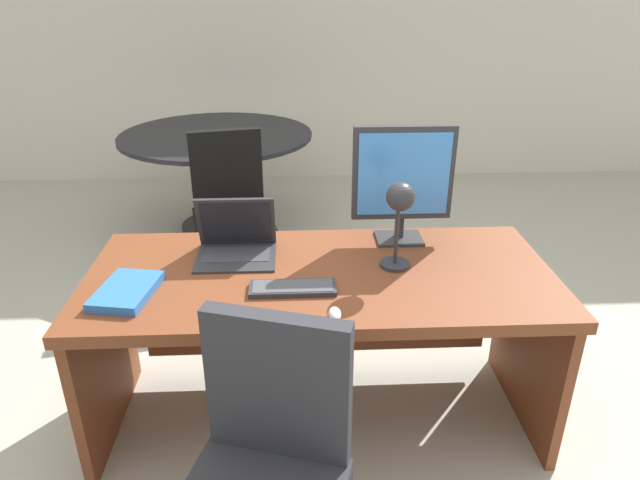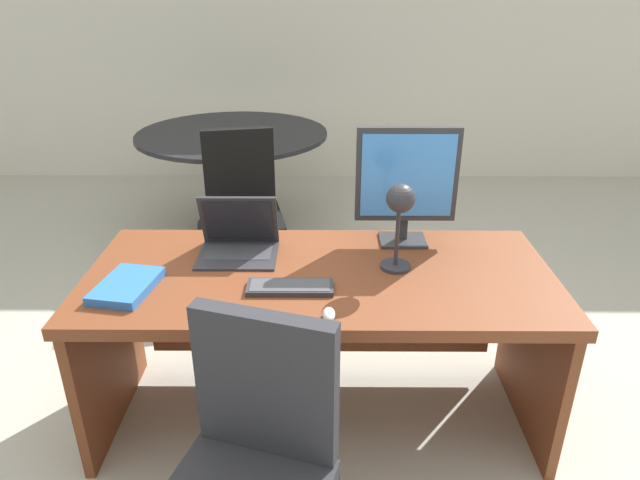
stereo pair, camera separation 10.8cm
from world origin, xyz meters
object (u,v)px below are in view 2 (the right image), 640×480
(book, at_px, (127,286))
(desk_lamp, at_px, (400,210))
(keyboard, at_px, (290,287))
(meeting_chair_near, at_px, (244,225))
(desk, at_px, (320,305))
(monitor, at_px, (407,179))
(laptop, at_px, (239,235))
(mouse, at_px, (329,314))
(meeting_table, at_px, (234,156))

(book, bearing_deg, desk_lamp, 8.82)
(keyboard, bearing_deg, meeting_chair_near, 104.95)
(desk_lamp, bearing_deg, book, -171.18)
(desk, relative_size, keyboard, 5.73)
(monitor, distance_m, book, 1.19)
(desk, relative_size, laptop, 5.67)
(monitor, bearing_deg, desk_lamp, -102.56)
(desk, bearing_deg, monitor, 33.62)
(mouse, relative_size, book, 0.26)
(keyboard, distance_m, desk_lamp, 0.50)
(laptop, bearing_deg, book, -138.60)
(monitor, distance_m, laptop, 0.74)
(laptop, bearing_deg, monitor, 8.02)
(desk, xyz_separation_m, monitor, (0.36, 0.24, 0.47))
(mouse, xyz_separation_m, book, (-0.75, 0.19, 0.00))
(meeting_table, bearing_deg, keyboard, -76.34)
(monitor, relative_size, book, 1.68)
(monitor, bearing_deg, desk, -146.38)
(desk, height_order, mouse, mouse)
(laptop, distance_m, meeting_table, 1.97)
(monitor, relative_size, meeting_table, 0.36)
(laptop, bearing_deg, meeting_chair_near, 97.46)
(keyboard, distance_m, book, 0.60)
(monitor, distance_m, mouse, 0.75)
(mouse, bearing_deg, desk, 94.89)
(desk, height_order, desk_lamp, desk_lamp)
(book, xyz_separation_m, meeting_chair_near, (0.23, 1.39, -0.36))
(laptop, xyz_separation_m, mouse, (0.37, -0.52, -0.06))
(desk_lamp, height_order, meeting_chair_near, desk_lamp)
(laptop, bearing_deg, desk_lamp, -14.93)
(book, bearing_deg, laptop, 41.40)
(book, bearing_deg, meeting_chair_near, 80.52)
(mouse, relative_size, desk_lamp, 0.22)
(monitor, distance_m, meeting_table, 2.14)
(monitor, distance_m, desk_lamp, 0.28)
(book, bearing_deg, keyboard, 0.43)
(desk_lamp, height_order, meeting_table, desk_lamp)
(desk, xyz_separation_m, book, (-0.71, -0.19, 0.20))
(mouse, height_order, meeting_chair_near, meeting_chair_near)
(desk, height_order, keyboard, keyboard)
(laptop, height_order, desk_lamp, desk_lamp)
(monitor, distance_m, meeting_chair_near, 1.43)
(meeting_table, relative_size, meeting_chair_near, 1.46)
(monitor, relative_size, mouse, 6.48)
(laptop, bearing_deg, mouse, -54.22)
(keyboard, xyz_separation_m, book, (-0.60, -0.00, 0.01))
(monitor, xyz_separation_m, book, (-1.07, -0.43, -0.27))
(book, height_order, meeting_chair_near, meeting_chair_near)
(desk, height_order, monitor, monitor)
(monitor, height_order, book, monitor)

